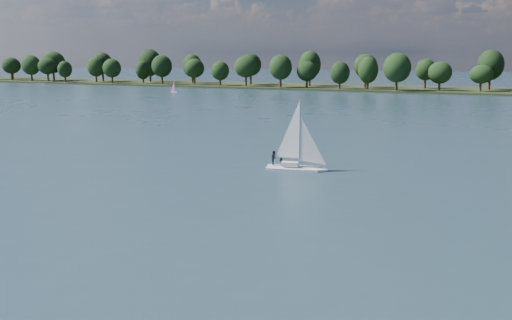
# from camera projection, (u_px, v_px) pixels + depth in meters

# --- Properties ---
(ground) EXTENTS (700.00, 700.00, 0.00)m
(ground) POSITION_uv_depth(u_px,v_px,m) (394.00, 123.00, 121.27)
(ground) COLOR #233342
(ground) RESTS_ON ground
(far_shore) EXTENTS (660.00, 40.00, 1.50)m
(far_shore) POSITION_uv_depth(u_px,v_px,m) (442.00, 91.00, 222.72)
(far_shore) COLOR black
(far_shore) RESTS_ON ground
(sailboat) EXTENTS (7.45, 3.26, 9.48)m
(sailboat) POSITION_uv_depth(u_px,v_px,m) (293.00, 150.00, 72.58)
(sailboat) COLOR white
(sailboat) RESTS_ON ground
(dinghy_pink) EXTENTS (2.90, 1.32, 4.51)m
(dinghy_pink) POSITION_uv_depth(u_px,v_px,m) (174.00, 89.00, 215.32)
(dinghy_pink) COLOR silver
(dinghy_pink) RESTS_ON ground
(pontoon) EXTENTS (4.11, 2.23, 0.50)m
(pontoon) POSITION_uv_depth(u_px,v_px,m) (43.00, 84.00, 271.50)
(pontoon) COLOR #5D5F62
(pontoon) RESTS_ON ground
(treeline) EXTENTS (562.61, 74.26, 17.48)m
(treeline) POSITION_uv_depth(u_px,v_px,m) (404.00, 70.00, 223.73)
(treeline) COLOR black
(treeline) RESTS_ON ground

